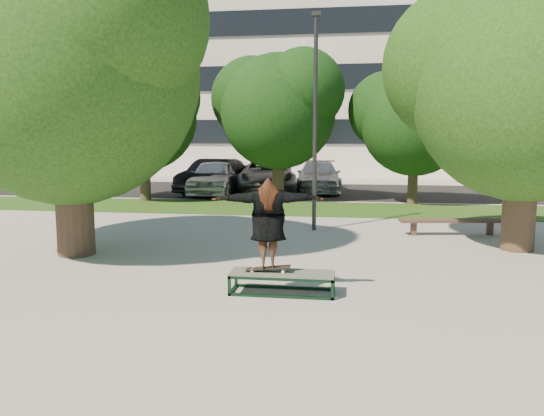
% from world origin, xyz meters
% --- Properties ---
extents(ground, '(120.00, 120.00, 0.00)m').
position_xyz_m(ground, '(0.00, 0.00, 0.00)').
color(ground, gray).
rests_on(ground, ground).
extents(grass_strip, '(30.00, 4.00, 0.02)m').
position_xyz_m(grass_strip, '(1.00, 9.50, 0.01)').
color(grass_strip, '#214714').
rests_on(grass_strip, ground).
extents(asphalt_strip, '(40.00, 8.00, 0.01)m').
position_xyz_m(asphalt_strip, '(0.00, 16.00, 0.01)').
color(asphalt_strip, black).
rests_on(asphalt_strip, ground).
extents(tree_left, '(6.96, 5.95, 7.12)m').
position_xyz_m(tree_left, '(-4.29, 1.09, 4.42)').
color(tree_left, '#38281E').
rests_on(tree_left, ground).
extents(tree_right, '(6.24, 5.33, 6.51)m').
position_xyz_m(tree_right, '(5.92, 3.08, 4.09)').
color(tree_right, '#38281E').
rests_on(tree_right, ground).
extents(bg_tree_left, '(5.28, 4.51, 5.77)m').
position_xyz_m(bg_tree_left, '(-6.57, 11.07, 3.73)').
color(bg_tree_left, '#38281E').
rests_on(bg_tree_left, ground).
extents(bg_tree_mid, '(5.76, 4.92, 6.24)m').
position_xyz_m(bg_tree_mid, '(-1.08, 12.08, 4.02)').
color(bg_tree_mid, '#38281E').
rests_on(bg_tree_mid, ground).
extents(bg_tree_right, '(5.04, 4.31, 5.43)m').
position_xyz_m(bg_tree_right, '(4.43, 11.57, 3.49)').
color(bg_tree_right, '#38281E').
rests_on(bg_tree_right, ground).
extents(lamppost, '(0.25, 0.15, 6.11)m').
position_xyz_m(lamppost, '(1.00, 5.00, 3.15)').
color(lamppost, '#2D2D30').
rests_on(lamppost, ground).
extents(office_building, '(30.00, 14.12, 16.00)m').
position_xyz_m(office_building, '(-2.00, 31.98, 8.00)').
color(office_building, beige).
rests_on(office_building, ground).
extents(grind_box, '(1.80, 0.60, 0.38)m').
position_xyz_m(grind_box, '(0.87, -1.33, 0.19)').
color(grind_box, black).
rests_on(grind_box, ground).
extents(skater_rig, '(1.96, 0.75, 1.63)m').
position_xyz_m(skater_rig, '(0.63, -1.33, 1.23)').
color(skater_rig, white).
rests_on(skater_rig, grind_box).
extents(bench, '(2.91, 0.83, 0.44)m').
position_xyz_m(bench, '(4.81, 4.76, 0.37)').
color(bench, '#4C382D').
rests_on(bench, ground).
extents(car_silver_a, '(2.24, 4.95, 1.65)m').
position_xyz_m(car_silver_a, '(-4.21, 13.70, 0.82)').
color(car_silver_a, silver).
rests_on(car_silver_a, asphalt_strip).
extents(car_dark, '(2.67, 5.15, 1.62)m').
position_xyz_m(car_dark, '(-4.45, 14.42, 0.81)').
color(car_dark, black).
rests_on(car_dark, asphalt_strip).
extents(car_grey, '(3.56, 6.13, 1.61)m').
position_xyz_m(car_grey, '(-2.00, 15.17, 0.80)').
color(car_grey, slate).
rests_on(car_grey, asphalt_strip).
extents(car_silver_b, '(2.43, 5.26, 1.49)m').
position_xyz_m(car_silver_b, '(0.50, 15.73, 0.74)').
color(car_silver_b, '#B9BABF').
rests_on(car_silver_b, asphalt_strip).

